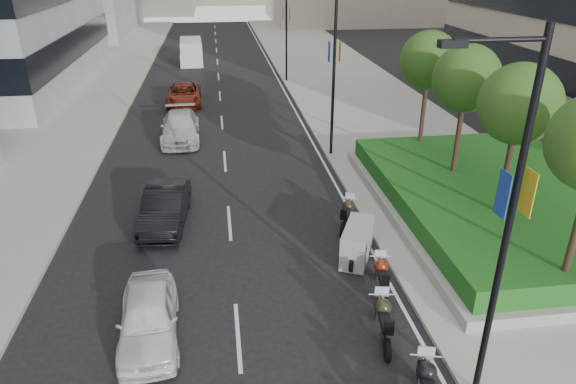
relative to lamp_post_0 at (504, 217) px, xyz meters
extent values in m
cube|color=#9E9B93|center=(4.86, 29.00, -4.99)|extent=(10.00, 100.00, 0.15)
cube|color=#9E9B93|center=(-16.14, 29.00, -4.99)|extent=(8.00, 100.00, 0.15)
cube|color=silver|center=(-0.44, 29.00, -5.06)|extent=(0.12, 100.00, 0.01)
cube|color=silver|center=(-5.64, 29.00, -5.06)|extent=(0.12, 100.00, 0.01)
cube|color=#9C9791|center=(5.86, 9.00, -4.72)|extent=(10.00, 14.00, 0.40)
cube|color=#1C5117|center=(5.86, 9.00, -4.12)|extent=(9.40, 13.40, 0.80)
cylinder|color=#332319|center=(4.36, 3.00, -2.52)|extent=(0.22, 0.22, 4.00)
cylinder|color=#332319|center=(4.36, 7.00, -2.52)|extent=(0.22, 0.22, 4.00)
sphere|color=#2A5A1C|center=(4.36, 7.00, 0.38)|extent=(2.80, 2.80, 2.80)
cylinder|color=#332319|center=(4.36, 11.00, -2.52)|extent=(0.22, 0.22, 4.00)
sphere|color=#2A5A1C|center=(4.36, 11.00, 0.38)|extent=(2.80, 2.80, 2.80)
cylinder|color=#332319|center=(4.36, 15.00, -2.52)|extent=(0.22, 0.22, 4.00)
sphere|color=#2A5A1C|center=(4.36, 15.00, 0.38)|extent=(2.80, 2.80, 2.80)
cylinder|color=black|center=(0.16, 0.00, -0.57)|extent=(0.16, 0.16, 9.00)
cylinder|color=black|center=(-0.74, 0.00, 3.63)|extent=(1.80, 0.10, 0.10)
cube|color=black|center=(-1.64, 0.00, 3.58)|extent=(0.50, 0.22, 0.14)
cube|color=yellow|center=(0.44, 0.00, 0.53)|extent=(0.02, 0.45, 1.00)
cube|color=#1B3995|center=(-0.12, 0.00, 0.53)|extent=(0.02, 0.45, 1.00)
cylinder|color=black|center=(0.16, 17.00, -0.57)|extent=(0.16, 0.16, 9.00)
cube|color=yellow|center=(0.44, 17.00, 0.53)|extent=(0.02, 0.45, 1.00)
cube|color=#1B3995|center=(-0.12, 17.00, 0.53)|extent=(0.02, 0.45, 1.00)
cylinder|color=black|center=(0.16, 35.00, -0.57)|extent=(0.16, 0.16, 9.00)
cube|color=yellow|center=(0.44, 35.00, 0.53)|extent=(0.02, 0.45, 1.00)
cube|color=#1B3995|center=(-0.12, 35.00, 0.53)|extent=(0.02, 0.45, 1.00)
cylinder|color=black|center=(-1.06, 0.55, -4.74)|extent=(0.28, 0.67, 0.65)
sphere|color=black|center=(-1.19, 0.02, -4.16)|extent=(0.51, 0.51, 0.51)
cylinder|color=silver|center=(-1.12, 0.30, -3.93)|extent=(0.77, 0.24, 0.05)
cylinder|color=black|center=(-1.66, 1.49, -4.74)|extent=(0.22, 0.66, 0.64)
cylinder|color=black|center=(-1.40, 3.14, -4.74)|extent=(0.22, 0.66, 0.64)
cube|color=silver|center=(-1.53, 2.26, -4.57)|extent=(0.45, 0.92, 0.44)
sphere|color=#2C2A18|center=(-1.48, 2.60, -4.17)|extent=(0.50, 0.50, 0.50)
cube|color=black|center=(-1.58, 1.95, -4.23)|extent=(0.41, 0.82, 0.17)
cylinder|color=silver|center=(-1.44, 2.88, -3.94)|extent=(0.77, 0.17, 0.05)
cylinder|color=black|center=(-1.03, 3.71, -4.76)|extent=(0.22, 0.61, 0.60)
cylinder|color=black|center=(-0.77, 5.24, -4.76)|extent=(0.22, 0.61, 0.60)
cube|color=silver|center=(-0.91, 4.43, -4.60)|extent=(0.43, 0.86, 0.41)
sphere|color=maroon|center=(-0.85, 4.74, -4.23)|extent=(0.47, 0.47, 0.47)
cube|color=black|center=(-0.96, 4.14, -4.29)|extent=(0.39, 0.76, 0.16)
cylinder|color=silver|center=(-0.81, 5.00, -4.02)|extent=(0.72, 0.17, 0.05)
cylinder|color=black|center=(-1.49, 5.87, -4.75)|extent=(0.38, 0.63, 0.64)
cylinder|color=black|center=(-0.81, 7.37, -4.75)|extent=(0.38, 0.63, 0.64)
cube|color=gray|center=(-1.15, 6.62, -4.40)|extent=(1.69, 2.33, 1.29)
cylinder|color=black|center=(-1.30, 8.18, -4.76)|extent=(0.37, 0.61, 0.61)
cylinder|color=black|center=(-0.63, 9.62, -4.76)|extent=(0.37, 0.61, 0.61)
cube|color=silver|center=(-0.99, 8.86, -4.59)|extent=(0.62, 0.89, 0.42)
sphere|color=#2B2418|center=(-0.85, 9.16, -4.21)|extent=(0.48, 0.48, 0.48)
cube|color=black|center=(-1.11, 8.59, -4.27)|extent=(0.56, 0.79, 0.16)
cylinder|color=silver|center=(-0.74, 9.40, -4.00)|extent=(0.69, 0.35, 0.05)
imported|color=white|center=(-8.15, 3.32, -4.37)|extent=(1.92, 4.20, 1.40)
imported|color=black|center=(-8.20, 10.28, -4.31)|extent=(1.94, 4.70, 1.51)
imported|color=silver|center=(-8.12, 20.88, -4.29)|extent=(2.34, 5.43, 1.56)
imported|color=maroon|center=(-8.26, 28.94, -4.34)|extent=(2.49, 5.27, 1.45)
cube|color=white|center=(-8.18, 44.71, -3.92)|extent=(2.31, 5.53, 2.29)
cube|color=white|center=(-8.18, 42.64, -4.47)|extent=(2.12, 1.40, 1.20)
cylinder|color=black|center=(-9.05, 42.75, -4.68)|extent=(0.27, 0.76, 0.76)
cylinder|color=black|center=(-7.31, 42.75, -4.68)|extent=(0.27, 0.76, 0.76)
cylinder|color=black|center=(-9.05, 46.45, -4.68)|extent=(0.27, 0.76, 0.76)
cylinder|color=black|center=(-7.31, 46.45, -4.68)|extent=(0.27, 0.76, 0.76)
camera|label=1|loc=(-5.82, -8.84, 5.04)|focal=32.00mm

